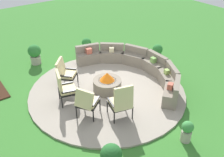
# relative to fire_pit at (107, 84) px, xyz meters

# --- Properties ---
(ground_plane) EXTENTS (24.00, 24.00, 0.00)m
(ground_plane) POSITION_rel_fire_pit_xyz_m (0.00, 0.00, -0.32)
(ground_plane) COLOR #387A2D
(patio_circle) EXTENTS (5.26, 5.26, 0.06)m
(patio_circle) POSITION_rel_fire_pit_xyz_m (0.00, 0.00, -0.29)
(patio_circle) COLOR #9E9384
(patio_circle) RESTS_ON ground_plane
(fire_pit) EXTENTS (0.96, 0.96, 0.68)m
(fire_pit) POSITION_rel_fire_pit_xyz_m (0.00, 0.00, 0.00)
(fire_pit) COLOR gray
(fire_pit) RESTS_ON patio_circle
(curved_stone_bench) EXTENTS (4.52, 2.33, 0.74)m
(curved_stone_bench) POSITION_rel_fire_pit_xyz_m (-0.31, 1.53, 0.04)
(curved_stone_bench) COLOR gray
(curved_stone_bench) RESTS_ON patio_circle
(lounge_chair_front_left) EXTENTS (0.78, 0.81, 1.03)m
(lounge_chair_front_left) POSITION_rel_fire_pit_xyz_m (-1.07, -0.98, 0.28)
(lounge_chair_front_left) COLOR black
(lounge_chair_front_left) RESTS_ON patio_circle
(lounge_chair_front_right) EXTENTS (0.69, 0.68, 1.16)m
(lounge_chair_front_right) POSITION_rel_fire_pit_xyz_m (-0.23, -1.45, 0.31)
(lounge_chair_front_right) COLOR black
(lounge_chair_front_right) RESTS_ON patio_circle
(lounge_chair_back_left) EXTENTS (0.79, 0.82, 1.03)m
(lounge_chair_back_left) POSITION_rel_fire_pit_xyz_m (0.75, -1.25, 0.27)
(lounge_chair_back_left) COLOR black
(lounge_chair_back_left) RESTS_ON patio_circle
(lounge_chair_back_right) EXTENTS (0.75, 0.73, 1.14)m
(lounge_chair_back_right) POSITION_rel_fire_pit_xyz_m (1.39, -0.49, 0.31)
(lounge_chair_back_right) COLOR black
(lounge_chair_back_right) RESTS_ON patio_circle
(potted_plant_0) EXTENTS (0.41, 0.41, 0.69)m
(potted_plant_0) POSITION_rel_fire_pit_xyz_m (-2.98, 1.01, 0.08)
(potted_plant_0) COLOR brown
(potted_plant_0) RESTS_ON ground_plane
(potted_plant_1) EXTENTS (0.42, 0.42, 0.70)m
(potted_plant_1) POSITION_rel_fire_pit_xyz_m (-0.68, 3.03, 0.06)
(potted_plant_1) COLOR #605B56
(potted_plant_1) RESTS_ON ground_plane
(potted_plant_2) EXTENTS (0.52, 0.52, 0.82)m
(potted_plant_2) POSITION_rel_fire_pit_xyz_m (-3.38, -1.17, 0.13)
(potted_plant_2) COLOR #A89E8E
(potted_plant_2) RESTS_ON ground_plane
(potted_plant_3) EXTENTS (0.51, 0.51, 0.72)m
(potted_plant_3) POSITION_rel_fire_pit_xyz_m (2.64, -1.76, 0.06)
(potted_plant_3) COLOR brown
(potted_plant_3) RESTS_ON ground_plane
(potted_plant_4) EXTENTS (0.31, 0.31, 0.63)m
(potted_plant_4) POSITION_rel_fire_pit_xyz_m (3.08, 0.35, 0.02)
(potted_plant_4) COLOR #A89E8E
(potted_plant_4) RESTS_ON ground_plane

